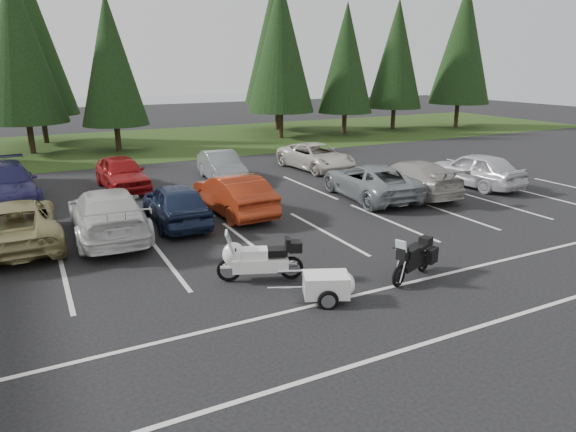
# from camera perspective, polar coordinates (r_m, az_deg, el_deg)

# --- Properties ---
(ground) EXTENTS (120.00, 120.00, 0.00)m
(ground) POSITION_cam_1_polar(r_m,az_deg,el_deg) (14.97, -4.31, -4.69)
(ground) COLOR black
(ground) RESTS_ON ground
(grass_strip) EXTENTS (80.00, 16.00, 0.01)m
(grass_strip) POSITION_cam_1_polar(r_m,az_deg,el_deg) (37.67, -18.87, 7.43)
(grass_strip) COLOR #233912
(grass_strip) RESTS_ON ground
(lake_water) EXTENTS (70.00, 50.00, 0.02)m
(lake_water) POSITION_cam_1_polar(r_m,az_deg,el_deg) (68.75, -19.65, 11.11)
(lake_water) COLOR slate
(lake_water) RESTS_ON ground
(stall_markings) EXTENTS (32.00, 16.00, 0.01)m
(stall_markings) POSITION_cam_1_polar(r_m,az_deg,el_deg) (16.72, -7.00, -2.44)
(stall_markings) COLOR silver
(stall_markings) RESTS_ON ground
(conifer_4) EXTENTS (4.80, 4.80, 11.17)m
(conifer_4) POSITION_cam_1_polar(r_m,az_deg,el_deg) (35.81, -27.83, 16.54)
(conifer_4) COLOR #332316
(conifer_4) RESTS_ON ground
(conifer_5) EXTENTS (4.14, 4.14, 9.63)m
(conifer_5) POSITION_cam_1_polar(r_m,az_deg,el_deg) (34.90, -19.12, 16.06)
(conifer_5) COLOR #332316
(conifer_5) RESTS_ON ground
(conifer_6) EXTENTS (4.93, 4.93, 11.48)m
(conifer_6) POSITION_cam_1_polar(r_m,az_deg,el_deg) (39.08, -0.83, 18.47)
(conifer_6) COLOR #332316
(conifer_6) RESTS_ON ground
(conifer_7) EXTENTS (4.27, 4.27, 9.94)m
(conifer_7) POSITION_cam_1_polar(r_m,az_deg,el_deg) (41.54, 6.49, 17.01)
(conifer_7) COLOR #332316
(conifer_7) RESTS_ON ground
(conifer_8) EXTENTS (4.53, 4.53, 10.56)m
(conifer_8) POSITION_cam_1_polar(r_m,az_deg,el_deg) (45.43, 11.99, 17.18)
(conifer_8) COLOR #332316
(conifer_8) RESTS_ON ground
(conifer_9) EXTENTS (5.19, 5.19, 12.10)m
(conifer_9) POSITION_cam_1_polar(r_m,az_deg,el_deg) (48.50, 18.88, 17.69)
(conifer_9) COLOR #332316
(conifer_9) RESTS_ON ground
(conifer_back_b) EXTENTS (4.97, 4.97, 11.58)m
(conifer_back_b) POSITION_cam_1_polar(r_m,az_deg,el_deg) (40.44, -26.45, 16.85)
(conifer_back_b) COLOR #332316
(conifer_back_b) RESTS_ON ground
(conifer_back_c) EXTENTS (5.50, 5.50, 12.81)m
(conifer_back_c) POSITION_cam_1_polar(r_m,az_deg,el_deg) (44.21, -1.24, 19.26)
(conifer_back_c) COLOR #332316
(conifer_back_c) RESTS_ON ground
(car_near_2) EXTENTS (2.51, 5.26, 1.45)m
(car_near_2) POSITION_cam_1_polar(r_m,az_deg,el_deg) (17.79, -28.02, -0.72)
(car_near_2) COLOR #958C57
(car_near_2) RESTS_ON ground
(car_near_3) EXTENTS (2.40, 5.53, 1.58)m
(car_near_3) POSITION_cam_1_polar(r_m,az_deg,el_deg) (17.55, -19.40, 0.32)
(car_near_3) COLOR silver
(car_near_3) RESTS_ON ground
(car_near_4) EXTENTS (1.89, 4.42, 1.49)m
(car_near_4) POSITION_cam_1_polar(r_m,az_deg,el_deg) (18.31, -12.38, 1.39)
(car_near_4) COLOR #19233F
(car_near_4) RESTS_ON ground
(car_near_5) EXTENTS (1.81, 4.64, 1.51)m
(car_near_5) POSITION_cam_1_polar(r_m,az_deg,el_deg) (19.21, -6.07, 2.43)
(car_near_5) COLOR #982C13
(car_near_5) RESTS_ON ground
(car_near_6) EXTENTS (2.87, 5.38, 1.44)m
(car_near_6) POSITION_cam_1_polar(r_m,az_deg,el_deg) (21.67, 9.08, 3.85)
(car_near_6) COLOR gray
(car_near_6) RESTS_ON ground
(car_near_7) EXTENTS (2.21, 5.15, 1.48)m
(car_near_7) POSITION_cam_1_polar(r_m,az_deg,el_deg) (22.64, 13.47, 4.19)
(car_near_7) COLOR #9D9790
(car_near_7) RESTS_ON ground
(car_near_8) EXTENTS (2.32, 4.77, 1.57)m
(car_near_8) POSITION_cam_1_polar(r_m,az_deg,el_deg) (25.01, 20.00, 4.90)
(car_near_8) COLOR silver
(car_near_8) RESTS_ON ground
(car_far_1) EXTENTS (2.74, 5.82, 1.64)m
(car_far_1) POSITION_cam_1_polar(r_m,az_deg,el_deg) (23.21, -28.97, 3.06)
(car_far_1) COLOR #1D1C47
(car_far_1) RESTS_ON ground
(car_far_2) EXTENTS (2.01, 4.46, 1.49)m
(car_far_2) POSITION_cam_1_polar(r_m,az_deg,el_deg) (24.09, -17.97, 4.57)
(car_far_2) COLOR maroon
(car_far_2) RESTS_ON ground
(car_far_3) EXTENTS (1.81, 4.32, 1.39)m
(car_far_3) POSITION_cam_1_polar(r_m,az_deg,el_deg) (24.85, -7.38, 5.48)
(car_far_3) COLOR slate
(car_far_3) RESTS_ON ground
(car_far_4) EXTENTS (2.75, 5.13, 1.37)m
(car_far_4) POSITION_cam_1_polar(r_m,az_deg,el_deg) (27.38, 3.14, 6.60)
(car_far_4) COLOR beige
(car_far_4) RESTS_ON ground
(touring_motorcycle) EXTENTS (2.59, 1.61, 1.38)m
(touring_motorcycle) POSITION_cam_1_polar(r_m,az_deg,el_deg) (13.22, -3.13, -4.41)
(touring_motorcycle) COLOR white
(touring_motorcycle) RESTS_ON ground
(cargo_trailer) EXTENTS (1.74, 1.40, 0.71)m
(cargo_trailer) POSITION_cam_1_polar(r_m,az_deg,el_deg) (12.22, 4.24, -7.95)
(cargo_trailer) COLOR white
(cargo_trailer) RESTS_ON ground
(adventure_motorcycle) EXTENTS (2.20, 1.43, 1.26)m
(adventure_motorcycle) POSITION_cam_1_polar(r_m,az_deg,el_deg) (13.70, 13.65, -4.36)
(adventure_motorcycle) COLOR black
(adventure_motorcycle) RESTS_ON ground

